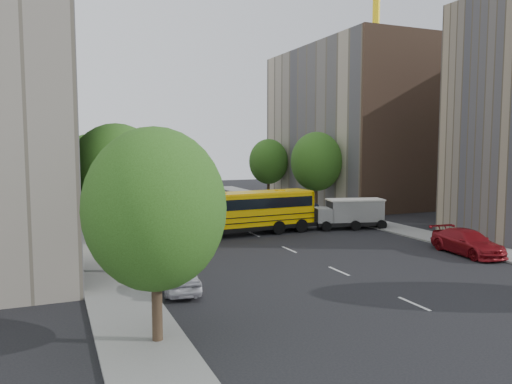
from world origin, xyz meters
TOP-DOWN VIEW (x-y plane):
  - ground at (0.00, 0.00)m, footprint 120.00×120.00m
  - sidewalk_left at (-11.50, 5.00)m, footprint 3.00×80.00m
  - sidewalk_right at (11.50, 5.00)m, footprint 3.00×80.00m
  - lane_markings at (0.00, 10.00)m, footprint 0.15×64.00m
  - building_left_redbrick at (-18.00, 28.00)m, footprint 10.00×15.00m
  - building_right_far at (18.00, 20.00)m, footprint 10.00×22.00m
  - building_right_sidewall at (18.00, 9.00)m, footprint 10.10×0.30m
  - tower_crane at (30.25, 28.00)m, footprint 28.50×1.20m
  - street_tree_0 at (-11.00, -14.00)m, footprint 4.80×4.80m
  - street_tree_1 at (-11.00, -4.00)m, footprint 5.12×5.12m
  - street_tree_2 at (-11.00, 14.00)m, footprint 4.99×4.99m
  - street_tree_4 at (11.00, 14.00)m, footprint 5.25×5.25m
  - street_tree_5 at (11.00, 26.00)m, footprint 4.86×4.86m
  - school_bus at (-0.67, 4.35)m, footprint 11.81×3.55m
  - safari_truck at (8.19, 3.48)m, footprint 5.93×3.24m
  - parked_car_0 at (-8.80, -8.21)m, footprint 2.07×4.27m
  - parked_car_1 at (-8.80, 11.58)m, footprint 1.71×4.65m
  - parked_car_2 at (-9.30, 22.13)m, footprint 2.73×5.57m
  - parked_car_3 at (9.60, -7.49)m, footprint 2.57×5.42m
  - parked_car_4 at (8.80, 11.06)m, footprint 1.89×4.10m

SIDE VIEW (x-z plane):
  - ground at x=0.00m, z-range 0.00..0.00m
  - lane_markings at x=0.00m, z-range 0.00..0.01m
  - sidewalk_left at x=-11.50m, z-range 0.00..0.12m
  - sidewalk_right at x=11.50m, z-range 0.00..0.12m
  - parked_car_4 at x=8.80m, z-range 0.00..1.36m
  - parked_car_0 at x=-8.80m, z-range 0.00..1.41m
  - parked_car_1 at x=-8.80m, z-range 0.00..1.52m
  - parked_car_2 at x=-9.30m, z-range 0.00..1.52m
  - parked_car_3 at x=9.60m, z-range 0.00..1.53m
  - safari_truck at x=8.19m, z-range 0.07..2.48m
  - school_bus at x=-0.67m, z-range 0.19..3.48m
  - street_tree_0 at x=-11.00m, z-range 0.94..8.35m
  - street_tree_5 at x=11.00m, z-range 0.95..8.46m
  - street_tree_2 at x=-11.00m, z-range 0.97..8.68m
  - street_tree_1 at x=-11.00m, z-range 1.00..8.90m
  - street_tree_4 at x=11.00m, z-range 1.02..9.13m
  - building_left_redbrick at x=-18.00m, z-range 0.00..13.00m
  - building_right_far at x=18.00m, z-range 0.00..18.00m
  - building_right_sidewall at x=18.00m, z-range 0.00..18.00m
  - tower_crane at x=30.25m, z-range 6.60..42.35m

